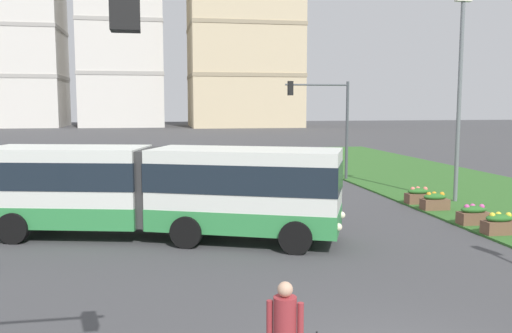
{
  "coord_description": "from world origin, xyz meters",
  "views": [
    {
      "loc": [
        -4.0,
        -8.58,
        4.44
      ],
      "look_at": [
        -0.46,
        10.8,
        2.2
      ],
      "focal_mm": 38.85,
      "sensor_mm": 36.0,
      "label": 1
    }
  ],
  "objects_px": {
    "articulated_bus": "(161,189)",
    "apartment_tower_west": "(12,7)",
    "flower_planter_2": "(499,224)",
    "flower_planter_4": "(435,201)",
    "traffic_light_far_right": "(327,112)",
    "apartment_tower_centre": "(243,30)",
    "flower_planter_3": "(474,215)",
    "car_maroon_sedan": "(116,175)",
    "pedestrian_crossing": "(285,328)",
    "apartment_tower_westcentre": "(121,1)",
    "flower_planter_5": "(418,196)",
    "streetlight_median": "(460,92)"
  },
  "relations": [
    {
      "from": "flower_planter_5",
      "to": "apartment_tower_centre",
      "type": "relative_size",
      "value": 0.03
    },
    {
      "from": "flower_planter_3",
      "to": "traffic_light_far_right",
      "type": "xyz_separation_m",
      "value": [
        -1.65,
        12.54,
        3.52
      ]
    },
    {
      "from": "flower_planter_4",
      "to": "apartment_tower_centre",
      "type": "xyz_separation_m",
      "value": [
        5.77,
        86.36,
        18.16
      ]
    },
    {
      "from": "car_maroon_sedan",
      "to": "traffic_light_far_right",
      "type": "xyz_separation_m",
      "value": [
        11.73,
        1.12,
        3.19
      ]
    },
    {
      "from": "pedestrian_crossing",
      "to": "flower_planter_3",
      "type": "distance_m",
      "value": 13.81
    },
    {
      "from": "pedestrian_crossing",
      "to": "apartment_tower_westcentre",
      "type": "bearing_deg",
      "value": 94.33
    },
    {
      "from": "pedestrian_crossing",
      "to": "flower_planter_5",
      "type": "bearing_deg",
      "value": 56.7
    },
    {
      "from": "articulated_bus",
      "to": "streetlight_median",
      "type": "relative_size",
      "value": 1.32
    },
    {
      "from": "traffic_light_far_right",
      "to": "streetlight_median",
      "type": "bearing_deg",
      "value": -66.11
    },
    {
      "from": "apartment_tower_westcentre",
      "to": "apartment_tower_centre",
      "type": "height_order",
      "value": "apartment_tower_westcentre"
    },
    {
      "from": "flower_planter_2",
      "to": "flower_planter_4",
      "type": "distance_m",
      "value": 4.38
    },
    {
      "from": "streetlight_median",
      "to": "flower_planter_4",
      "type": "bearing_deg",
      "value": -138.36
    },
    {
      "from": "apartment_tower_westcentre",
      "to": "flower_planter_5",
      "type": "bearing_deg",
      "value": -79.13
    },
    {
      "from": "flower_planter_4",
      "to": "apartment_tower_centre",
      "type": "distance_m",
      "value": 88.44
    },
    {
      "from": "traffic_light_far_right",
      "to": "flower_planter_5",
      "type": "bearing_deg",
      "value": -78.7
    },
    {
      "from": "apartment_tower_westcentre",
      "to": "pedestrian_crossing",
      "type": "bearing_deg",
      "value": -85.67
    },
    {
      "from": "flower_planter_2",
      "to": "apartment_tower_centre",
      "type": "bearing_deg",
      "value": 86.36
    },
    {
      "from": "articulated_bus",
      "to": "apartment_tower_westcentre",
      "type": "relative_size",
      "value": 0.25
    },
    {
      "from": "flower_planter_3",
      "to": "flower_planter_4",
      "type": "height_order",
      "value": "same"
    },
    {
      "from": "apartment_tower_west",
      "to": "apartment_tower_westcentre",
      "type": "xyz_separation_m",
      "value": [
        19.98,
        -0.71,
        1.55
      ]
    },
    {
      "from": "articulated_bus",
      "to": "flower_planter_5",
      "type": "xyz_separation_m",
      "value": [
        11.19,
        4.05,
        -1.23
      ]
    },
    {
      "from": "car_maroon_sedan",
      "to": "apartment_tower_west",
      "type": "xyz_separation_m",
      "value": [
        -23.96,
        83.96,
        21.86
      ]
    },
    {
      "from": "articulated_bus",
      "to": "traffic_light_far_right",
      "type": "bearing_deg",
      "value": 52.2
    },
    {
      "from": "flower_planter_3",
      "to": "apartment_tower_westcentre",
      "type": "xyz_separation_m",
      "value": [
        -17.35,
        94.67,
        23.74
      ]
    },
    {
      "from": "car_maroon_sedan",
      "to": "flower_planter_3",
      "type": "height_order",
      "value": "car_maroon_sedan"
    },
    {
      "from": "articulated_bus",
      "to": "flower_planter_4",
      "type": "distance_m",
      "value": 11.55
    },
    {
      "from": "flower_planter_2",
      "to": "traffic_light_far_right",
      "type": "bearing_deg",
      "value": 96.67
    },
    {
      "from": "articulated_bus",
      "to": "flower_planter_2",
      "type": "xyz_separation_m",
      "value": [
        11.19,
        -1.78,
        -1.23
      ]
    },
    {
      "from": "car_maroon_sedan",
      "to": "pedestrian_crossing",
      "type": "relative_size",
      "value": 2.58
    },
    {
      "from": "flower_planter_3",
      "to": "traffic_light_far_right",
      "type": "distance_m",
      "value": 13.13
    },
    {
      "from": "flower_planter_2",
      "to": "flower_planter_4",
      "type": "height_order",
      "value": "same"
    },
    {
      "from": "flower_planter_3",
      "to": "streetlight_median",
      "type": "height_order",
      "value": "streetlight_median"
    },
    {
      "from": "articulated_bus",
      "to": "flower_planter_2",
      "type": "relative_size",
      "value": 10.83
    },
    {
      "from": "apartment_tower_west",
      "to": "traffic_light_far_right",
      "type": "bearing_deg",
      "value": -66.69
    },
    {
      "from": "pedestrian_crossing",
      "to": "streetlight_median",
      "type": "xyz_separation_m",
      "value": [
        11.33,
        14.6,
        3.96
      ]
    },
    {
      "from": "traffic_light_far_right",
      "to": "flower_planter_2",
      "type": "bearing_deg",
      "value": -83.33
    },
    {
      "from": "articulated_bus",
      "to": "flower_planter_4",
      "type": "height_order",
      "value": "articulated_bus"
    },
    {
      "from": "flower_planter_4",
      "to": "streetlight_median",
      "type": "relative_size",
      "value": 0.12
    },
    {
      "from": "flower_planter_2",
      "to": "flower_planter_4",
      "type": "bearing_deg",
      "value": 90.0
    },
    {
      "from": "apartment_tower_westcentre",
      "to": "apartment_tower_centre",
      "type": "distance_m",
      "value": 24.41
    },
    {
      "from": "flower_planter_3",
      "to": "flower_planter_4",
      "type": "bearing_deg",
      "value": 90.0
    },
    {
      "from": "flower_planter_5",
      "to": "flower_planter_3",
      "type": "bearing_deg",
      "value": -90.0
    },
    {
      "from": "traffic_light_far_right",
      "to": "apartment_tower_centre",
      "type": "bearing_deg",
      "value": 84.47
    },
    {
      "from": "articulated_bus",
      "to": "apartment_tower_west",
      "type": "relative_size",
      "value": 0.26
    },
    {
      "from": "flower_planter_3",
      "to": "apartment_tower_west",
      "type": "height_order",
      "value": "apartment_tower_west"
    },
    {
      "from": "traffic_light_far_right",
      "to": "apartment_tower_westcentre",
      "type": "distance_m",
      "value": 86.03
    },
    {
      "from": "car_maroon_sedan",
      "to": "apartment_tower_west",
      "type": "relative_size",
      "value": 0.1
    },
    {
      "from": "flower_planter_5",
      "to": "streetlight_median",
      "type": "distance_m",
      "value": 4.92
    },
    {
      "from": "pedestrian_crossing",
      "to": "flower_planter_2",
      "type": "bearing_deg",
      "value": 42.11
    },
    {
      "from": "car_maroon_sedan",
      "to": "flower_planter_5",
      "type": "distance_m",
      "value": 15.16
    }
  ]
}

